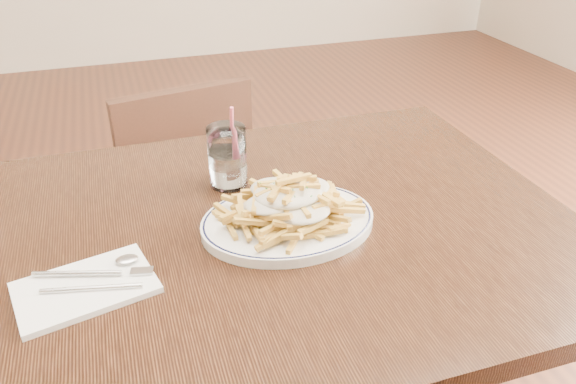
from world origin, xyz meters
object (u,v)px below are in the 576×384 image
object	(u,v)px
fries_plate	(288,221)
loaded_fries	(288,199)
water_glass	(228,160)
table	(237,265)
chair_far	(182,192)

from	to	relation	value
fries_plate	loaded_fries	distance (m)	0.04
water_glass	table	bearing A→B (deg)	-98.90
loaded_fries	water_glass	bearing A→B (deg)	109.65
chair_far	water_glass	bearing A→B (deg)	-84.97
loaded_fries	chair_far	bearing A→B (deg)	99.03
fries_plate	loaded_fries	size ratio (longest dim) A/B	1.41
fries_plate	table	bearing A→B (deg)	166.57
table	fries_plate	size ratio (longest dim) A/B	3.28
chair_far	fries_plate	bearing A→B (deg)	-80.97
table	loaded_fries	bearing A→B (deg)	-13.43
fries_plate	loaded_fries	xyz separation A→B (m)	(0.00, 0.00, 0.04)
table	chair_far	bearing A→B (deg)	91.67
table	fries_plate	xyz separation A→B (m)	(0.09, -0.02, 0.09)
table	loaded_fries	distance (m)	0.16
table	chair_far	size ratio (longest dim) A/B	1.49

